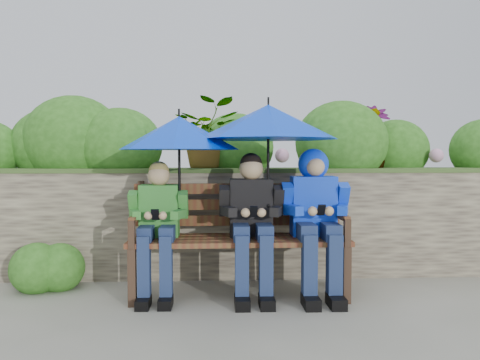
{
  "coord_description": "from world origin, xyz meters",
  "views": [
    {
      "loc": [
        -0.18,
        -3.7,
        1.15
      ],
      "look_at": [
        0.0,
        0.1,
        0.95
      ],
      "focal_mm": 35.0,
      "sensor_mm": 36.0,
      "label": 1
    }
  ],
  "objects_px": {
    "park_bench": "(239,230)",
    "umbrella_right": "(268,122)",
    "boy_right": "(316,209)",
    "umbrella_left": "(179,133)",
    "boy_left": "(158,221)",
    "boy_middle": "(252,217)"
  },
  "relations": [
    {
      "from": "park_bench",
      "to": "umbrella_right",
      "type": "height_order",
      "value": "umbrella_right"
    },
    {
      "from": "boy_right",
      "to": "umbrella_right",
      "type": "relative_size",
      "value": 1.04
    },
    {
      "from": "park_bench",
      "to": "umbrella_left",
      "type": "bearing_deg",
      "value": -175.07
    },
    {
      "from": "park_bench",
      "to": "umbrella_left",
      "type": "xyz_separation_m",
      "value": [
        -0.48,
        -0.04,
        0.8
      ]
    },
    {
      "from": "boy_left",
      "to": "umbrella_left",
      "type": "xyz_separation_m",
      "value": [
        0.17,
        0.04,
        0.71
      ]
    },
    {
      "from": "boy_left",
      "to": "boy_right",
      "type": "xyz_separation_m",
      "value": [
        1.28,
        0.0,
        0.09
      ]
    },
    {
      "from": "umbrella_right",
      "to": "boy_left",
      "type": "bearing_deg",
      "value": -179.34
    },
    {
      "from": "boy_right",
      "to": "umbrella_right",
      "type": "height_order",
      "value": "umbrella_right"
    },
    {
      "from": "boy_left",
      "to": "umbrella_right",
      "type": "bearing_deg",
      "value": 0.66
    },
    {
      "from": "park_bench",
      "to": "boy_middle",
      "type": "relative_size",
      "value": 1.51
    },
    {
      "from": "umbrella_left",
      "to": "umbrella_right",
      "type": "distance_m",
      "value": 0.73
    },
    {
      "from": "boy_middle",
      "to": "boy_right",
      "type": "xyz_separation_m",
      "value": [
        0.52,
        0.01,
        0.06
      ]
    },
    {
      "from": "boy_middle",
      "to": "boy_right",
      "type": "distance_m",
      "value": 0.53
    },
    {
      "from": "park_bench",
      "to": "boy_middle",
      "type": "distance_m",
      "value": 0.18
    },
    {
      "from": "park_bench",
      "to": "boy_left",
      "type": "relative_size",
      "value": 1.6
    },
    {
      "from": "boy_middle",
      "to": "umbrella_left",
      "type": "xyz_separation_m",
      "value": [
        -0.59,
        0.05,
        0.68
      ]
    },
    {
      "from": "boy_left",
      "to": "boy_middle",
      "type": "height_order",
      "value": "boy_middle"
    },
    {
      "from": "boy_right",
      "to": "park_bench",
      "type": "bearing_deg",
      "value": 172.98
    },
    {
      "from": "umbrella_left",
      "to": "umbrella_right",
      "type": "bearing_deg",
      "value": -2.21
    },
    {
      "from": "park_bench",
      "to": "boy_right",
      "type": "bearing_deg",
      "value": -7.02
    },
    {
      "from": "umbrella_left",
      "to": "boy_left",
      "type": "bearing_deg",
      "value": -167.4
    },
    {
      "from": "park_bench",
      "to": "umbrella_left",
      "type": "relative_size",
      "value": 1.82
    }
  ]
}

